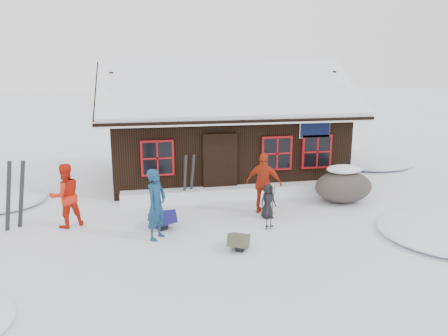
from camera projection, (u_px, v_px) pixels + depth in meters
The scene contains 14 objects.
ground at pixel (204, 224), 11.85m from camera, with size 120.00×120.00×0.00m, color white.
mountain_hut at pixel (224, 135), 16.51m from camera, with size 8.90×6.09×4.42m.
snow_drift at pixel (239, 191), 14.24m from camera, with size 7.60×0.60×0.35m, color white.
snow_mounds at pixel (247, 199), 13.94m from camera, with size 20.60×13.20×0.48m.
skier_teal at pixel (156, 204), 10.66m from camera, with size 0.65×0.42×1.77m, color navy.
skier_orange_left at pixel (66, 196), 11.46m from camera, with size 0.84×0.65×1.72m, color red.
skier_orange_right at pixel (264, 183), 12.50m from camera, with size 1.04×0.44×1.78m, color #B22C12.
skier_crouched at pixel (268, 201), 12.18m from camera, with size 0.48×0.31×0.99m, color black.
boulder at pixel (343, 185), 13.59m from camera, with size 1.80×1.35×1.05m.
ski_pair_left at pixel (15, 196), 11.34m from camera, with size 0.64×0.28×1.87m.
ski_pair_right at pixel (189, 178), 13.76m from camera, with size 0.44×0.19×1.51m.
ski_poles at pixel (270, 209), 11.33m from camera, with size 0.22×0.11×1.21m.
backpack_blue at pixel (163, 221), 11.52m from camera, with size 0.49×0.65×0.35m, color #181456.
backpack_olive at pixel (239, 243), 10.19m from camera, with size 0.41×0.55×0.30m, color #464732.
Camera 1 is at (-1.59, -11.07, 4.26)m, focal length 35.00 mm.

